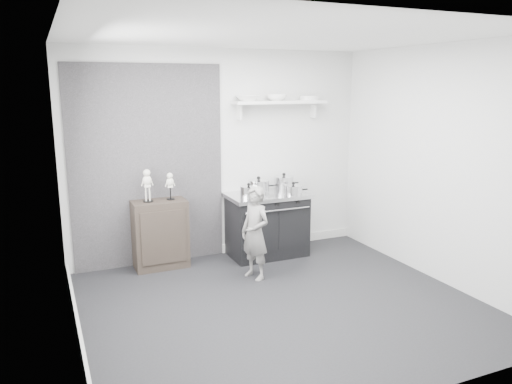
% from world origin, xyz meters
% --- Properties ---
extents(ground, '(4.00, 4.00, 0.00)m').
position_xyz_m(ground, '(0.00, 0.00, 0.00)').
color(ground, black).
rests_on(ground, ground).
extents(room_shell, '(4.02, 3.62, 2.71)m').
position_xyz_m(room_shell, '(-0.09, 0.15, 1.64)').
color(room_shell, silver).
rests_on(room_shell, ground).
extents(wall_shelf, '(1.30, 0.26, 0.24)m').
position_xyz_m(wall_shelf, '(0.80, 1.68, 2.01)').
color(wall_shelf, silver).
rests_on(wall_shelf, room_shell).
extents(stove, '(1.05, 0.66, 0.84)m').
position_xyz_m(stove, '(0.53, 1.48, 0.42)').
color(stove, black).
rests_on(stove, ground).
extents(side_cabinet, '(0.66, 0.38, 0.85)m').
position_xyz_m(side_cabinet, '(-0.88, 1.61, 0.43)').
color(side_cabinet, black).
rests_on(side_cabinet, ground).
extents(child, '(0.39, 0.47, 1.11)m').
position_xyz_m(child, '(0.06, 0.79, 0.55)').
color(child, slate).
rests_on(child, ground).
extents(pot_front_left, '(0.32, 0.23, 0.18)m').
position_xyz_m(pot_front_left, '(0.24, 1.41, 0.91)').
color(pot_front_left, silver).
rests_on(pot_front_left, stove).
extents(pot_back_left, '(0.37, 0.28, 0.22)m').
position_xyz_m(pot_back_left, '(0.46, 1.59, 0.93)').
color(pot_back_left, silver).
rests_on(pot_back_left, stove).
extents(pot_back_right, '(0.36, 0.27, 0.24)m').
position_xyz_m(pot_back_right, '(0.82, 1.58, 0.94)').
color(pot_back_right, silver).
rests_on(pot_back_right, stove).
extents(pot_front_right, '(0.33, 0.25, 0.17)m').
position_xyz_m(pot_front_right, '(0.81, 1.28, 0.91)').
color(pot_front_right, silver).
rests_on(pot_front_right, stove).
extents(skeleton_full, '(0.13, 0.08, 0.46)m').
position_xyz_m(skeleton_full, '(-1.01, 1.61, 1.08)').
color(skeleton_full, silver).
rests_on(skeleton_full, side_cabinet).
extents(skeleton_torso, '(0.11, 0.07, 0.39)m').
position_xyz_m(skeleton_torso, '(-0.73, 1.61, 1.05)').
color(skeleton_torso, silver).
rests_on(skeleton_torso, side_cabinet).
extents(bowl_large, '(0.29, 0.29, 0.07)m').
position_xyz_m(bowl_large, '(0.33, 1.67, 2.08)').
color(bowl_large, white).
rests_on(bowl_large, wall_shelf).
extents(bowl_small, '(0.26, 0.26, 0.08)m').
position_xyz_m(bowl_small, '(0.75, 1.67, 2.08)').
color(bowl_small, white).
rests_on(bowl_small, wall_shelf).
extents(plate_stack, '(0.26, 0.26, 0.06)m').
position_xyz_m(plate_stack, '(1.24, 1.67, 2.07)').
color(plate_stack, silver).
rests_on(plate_stack, wall_shelf).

